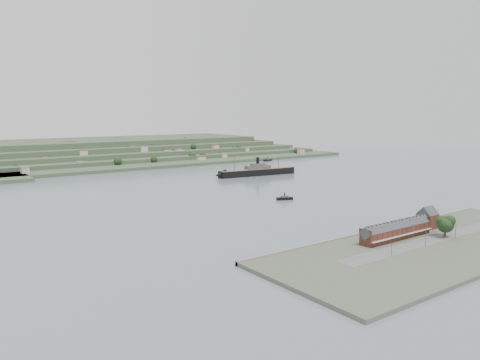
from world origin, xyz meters
TOP-DOWN VIEW (x-y plane):
  - ground at (0.00, 0.00)m, footprint 1400.00×1400.00m
  - near_shore at (0.00, -186.75)m, footprint 220.00×80.00m
  - terrace_row at (-10.00, -168.02)m, footprint 55.60×9.80m
  - gabled_building at (27.50, -164.00)m, footprint 10.40×10.18m
  - far_peninsula at (27.91, 393.10)m, footprint 760.00×309.00m
  - steamship at (96.74, 104.84)m, footprint 107.18×25.21m
  - tugboat at (24.19, -31.77)m, footprint 14.54×9.07m
  - ferry_east at (215.33, 225.00)m, footprint 17.60×8.78m
  - fig_tree at (16.36, -183.18)m, footprint 11.94×10.34m

SIDE VIEW (x-z plane):
  - ground at x=0.00m, z-range 0.00..0.00m
  - near_shore at x=0.00m, z-range -0.29..2.31m
  - ferry_east at x=215.33m, z-range -1.65..4.71m
  - tugboat at x=24.19m, z-range -1.64..4.75m
  - steamship at x=96.74m, z-range -8.12..17.63m
  - terrace_row at x=-10.00m, z-range 1.30..12.38m
  - gabled_building at x=27.50m, z-range 1.14..15.23m
  - fig_tree at x=16.36m, z-range 3.47..16.80m
  - far_peninsula at x=27.91m, z-range -3.12..26.88m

